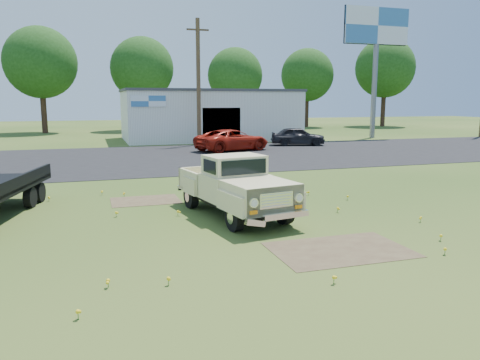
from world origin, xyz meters
name	(u,v)px	position (x,y,z in m)	size (l,w,h in m)	color
ground	(235,222)	(0.00, 0.00, 0.00)	(140.00, 140.00, 0.00)	#254315
asphalt_lot	(158,158)	(0.00, 15.00, 0.00)	(90.00, 14.00, 0.02)	black
dirt_patch_a	(340,250)	(1.50, -3.00, 0.00)	(3.00, 2.00, 0.01)	#4D3C29
dirt_patch_b	(145,201)	(-2.00, 3.50, 0.00)	(2.20, 1.60, 0.01)	#4D3C29
commercial_building	(209,114)	(6.00, 26.99, 2.10)	(14.20, 8.20, 4.15)	silver
billboard	(376,38)	(20.00, 24.04, 8.54)	(6.10, 0.45, 11.05)	slate
utility_pole_mid	(198,81)	(4.00, 22.00, 4.60)	(1.60, 0.30, 9.00)	#483221
treeline_c	(40,63)	(-8.00, 39.50, 6.93)	(7.04, 7.04, 10.47)	#39231A
treeline_d	(142,69)	(2.00, 40.50, 6.62)	(6.72, 6.72, 10.00)	#39231A
treeline_e	(235,75)	(12.00, 39.00, 5.98)	(6.08, 6.08, 9.04)	#39231A
treeline_f	(307,75)	(22.00, 41.50, 6.30)	(6.40, 6.40, 9.52)	#39231A
treeline_g	(385,68)	(32.00, 40.00, 7.25)	(7.36, 7.36, 10.95)	#39231A
vintage_pickup_truck	(234,185)	(0.21, 0.71, 0.87)	(1.87, 4.80, 1.74)	beige
red_pickup	(232,140)	(5.15, 17.36, 0.69)	(2.29, 4.97, 1.38)	#9B1A0E
dark_sedan	(298,136)	(10.79, 19.49, 0.67)	(1.57, 3.91, 1.33)	black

